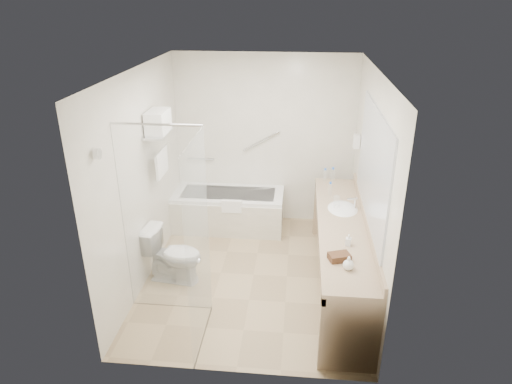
# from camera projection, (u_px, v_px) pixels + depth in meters

# --- Properties ---
(floor) EXTENTS (3.20, 3.20, 0.00)m
(floor) POSITION_uv_depth(u_px,v_px,m) (254.00, 275.00, 5.70)
(floor) COLOR tan
(floor) RESTS_ON ground
(ceiling) EXTENTS (2.60, 3.20, 0.10)m
(ceiling) POSITION_uv_depth(u_px,v_px,m) (253.00, 71.00, 4.69)
(ceiling) COLOR silver
(ceiling) RESTS_ON wall_back
(wall_back) EXTENTS (2.60, 0.10, 2.50)m
(wall_back) POSITION_uv_depth(u_px,v_px,m) (265.00, 141.00, 6.65)
(wall_back) COLOR silver
(wall_back) RESTS_ON ground
(wall_front) EXTENTS (2.60, 0.10, 2.50)m
(wall_front) POSITION_uv_depth(u_px,v_px,m) (233.00, 257.00, 3.74)
(wall_front) COLOR silver
(wall_front) RESTS_ON ground
(wall_left) EXTENTS (0.10, 3.20, 2.50)m
(wall_left) POSITION_uv_depth(u_px,v_px,m) (143.00, 178.00, 5.31)
(wall_left) COLOR silver
(wall_left) RESTS_ON ground
(wall_right) EXTENTS (0.10, 3.20, 2.50)m
(wall_right) POSITION_uv_depth(u_px,v_px,m) (369.00, 187.00, 5.08)
(wall_right) COLOR silver
(wall_right) RESTS_ON ground
(bathtub) EXTENTS (1.60, 0.73, 0.59)m
(bathtub) POSITION_uv_depth(u_px,v_px,m) (229.00, 210.00, 6.76)
(bathtub) COLOR white
(bathtub) RESTS_ON floor
(grab_bar_short) EXTENTS (0.40, 0.03, 0.03)m
(grab_bar_short) POSITION_uv_depth(u_px,v_px,m) (201.00, 159.00, 6.82)
(grab_bar_short) COLOR silver
(grab_bar_short) RESTS_ON wall_back
(grab_bar_long) EXTENTS (0.53, 0.03, 0.33)m
(grab_bar_long) POSITION_uv_depth(u_px,v_px,m) (261.00, 141.00, 6.62)
(grab_bar_long) COLOR silver
(grab_bar_long) RESTS_ON wall_back
(shower_enclosure) EXTENTS (0.96, 0.91, 2.11)m
(shower_enclosure) POSITION_uv_depth(u_px,v_px,m) (180.00, 233.00, 4.49)
(shower_enclosure) COLOR silver
(shower_enclosure) RESTS_ON floor
(towel_shelf) EXTENTS (0.24, 0.55, 0.81)m
(towel_shelf) POSITION_uv_depth(u_px,v_px,m) (159.00, 129.00, 5.42)
(towel_shelf) COLOR silver
(towel_shelf) RESTS_ON wall_left
(vanity_counter) EXTENTS (0.55, 2.70, 0.95)m
(vanity_counter) POSITION_uv_depth(u_px,v_px,m) (341.00, 240.00, 5.22)
(vanity_counter) COLOR tan
(vanity_counter) RESTS_ON floor
(sink) EXTENTS (0.40, 0.52, 0.14)m
(sink) POSITION_uv_depth(u_px,v_px,m) (342.00, 211.00, 5.51)
(sink) COLOR white
(sink) RESTS_ON vanity_counter
(faucet) EXTENTS (0.03, 0.03, 0.14)m
(faucet) POSITION_uv_depth(u_px,v_px,m) (355.00, 203.00, 5.45)
(faucet) COLOR silver
(faucet) RESTS_ON vanity_counter
(mirror) EXTENTS (0.02, 2.00, 1.20)m
(mirror) POSITION_uv_depth(u_px,v_px,m) (373.00, 166.00, 4.82)
(mirror) COLOR #ADB2B9
(mirror) RESTS_ON wall_right
(hairdryer_unit) EXTENTS (0.08, 0.10, 0.18)m
(hairdryer_unit) POSITION_uv_depth(u_px,v_px,m) (357.00, 141.00, 5.96)
(hairdryer_unit) COLOR silver
(hairdryer_unit) RESTS_ON wall_right
(toilet) EXTENTS (0.74, 0.47, 0.68)m
(toilet) POSITION_uv_depth(u_px,v_px,m) (174.00, 255.00, 5.49)
(toilet) COLOR white
(toilet) RESTS_ON floor
(amenity_basket) EXTENTS (0.24, 0.19, 0.07)m
(amenity_basket) POSITION_uv_depth(u_px,v_px,m) (339.00, 257.00, 4.43)
(amenity_basket) COLOR #4B2E1B
(amenity_basket) RESTS_ON vanity_counter
(soap_bottle_a) EXTENTS (0.08, 0.13, 0.06)m
(soap_bottle_a) POSITION_uv_depth(u_px,v_px,m) (348.00, 243.00, 4.69)
(soap_bottle_a) COLOR silver
(soap_bottle_a) RESTS_ON vanity_counter
(soap_bottle_b) EXTENTS (0.11, 0.14, 0.11)m
(soap_bottle_b) POSITION_uv_depth(u_px,v_px,m) (348.00, 264.00, 4.28)
(soap_bottle_b) COLOR silver
(soap_bottle_b) RESTS_ON vanity_counter
(water_bottle_left) EXTENTS (0.06, 0.06, 0.18)m
(water_bottle_left) POSITION_uv_depth(u_px,v_px,m) (330.00, 189.00, 5.83)
(water_bottle_left) COLOR silver
(water_bottle_left) RESTS_ON vanity_counter
(water_bottle_mid) EXTENTS (0.06, 0.06, 0.21)m
(water_bottle_mid) POSITION_uv_depth(u_px,v_px,m) (333.00, 175.00, 6.24)
(water_bottle_mid) COLOR silver
(water_bottle_mid) RESTS_ON vanity_counter
(water_bottle_right) EXTENTS (0.06, 0.06, 0.19)m
(water_bottle_right) POSITION_uv_depth(u_px,v_px,m) (325.00, 175.00, 6.25)
(water_bottle_right) COLOR silver
(water_bottle_right) RESTS_ON vanity_counter
(drinking_glass_near) EXTENTS (0.10, 0.10, 0.10)m
(drinking_glass_near) POSITION_uv_depth(u_px,v_px,m) (336.00, 200.00, 5.59)
(drinking_glass_near) COLOR silver
(drinking_glass_near) RESTS_ON vanity_counter
(drinking_glass_far) EXTENTS (0.09, 0.09, 0.10)m
(drinking_glass_far) POSITION_uv_depth(u_px,v_px,m) (337.00, 206.00, 5.45)
(drinking_glass_far) COLOR silver
(drinking_glass_far) RESTS_ON vanity_counter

